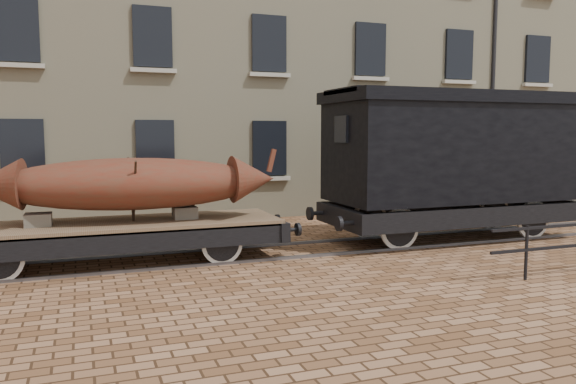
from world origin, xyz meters
name	(u,v)px	position (x,y,z in m)	size (l,w,h in m)	color
ground	(297,251)	(0.00, 0.00, 0.00)	(90.00, 90.00, 0.00)	brown
warehouse_cream	(277,24)	(3.00, 9.99, 7.00)	(40.00, 10.19, 14.00)	beige
rail_track	(297,250)	(0.00, 0.00, 0.03)	(30.00, 1.52, 0.06)	#59595E
flatcar_wagon	(115,231)	(-3.95, 0.00, 0.70)	(7.48, 2.03, 1.13)	brown
iron_boat	(132,184)	(-3.58, 0.00, 1.65)	(6.02, 2.03, 1.46)	#5C1F13
goods_van	(453,148)	(4.18, 0.00, 2.31)	(7.13, 2.60, 3.69)	black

